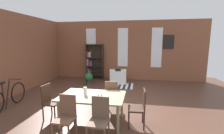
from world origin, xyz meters
TOP-DOWN VIEW (x-y plane):
  - ground_plane at (0.00, 0.00)m, footprint 10.62×10.62m
  - back_wall_brick at (0.00, 4.14)m, footprint 8.73×0.12m
  - window_pane_0 at (-1.80, 4.07)m, footprint 0.55×0.02m
  - window_pane_1 at (0.00, 4.07)m, footprint 0.55×0.02m
  - window_pane_2 at (1.80, 4.07)m, footprint 0.55×0.02m
  - dining_table at (-0.26, -0.85)m, footprint 1.64×1.03m
  - vase_on_table at (-0.45, -0.85)m, footprint 0.09×0.09m
  - tealight_candle_0 at (-0.03, -0.82)m, footprint 0.04×0.04m
  - tealight_candle_1 at (-0.10, -0.86)m, footprint 0.04×0.04m
  - tealight_candle_2 at (-0.42, -0.96)m, footprint 0.04×0.04m
  - dining_chair_head_left at (-1.45, -0.84)m, footprint 0.44×0.44m
  - dining_chair_near_right at (0.11, -1.59)m, footprint 0.41×0.41m
  - dining_chair_head_right at (0.93, -0.84)m, footprint 0.43×0.43m
  - dining_chair_far_right at (0.11, -0.10)m, footprint 0.43×0.43m
  - dining_chair_near_left at (-0.63, -1.59)m, footprint 0.41×0.41m
  - bookshelf_tall at (-1.63, 3.89)m, footprint 0.97×0.32m
  - armchair_white at (-0.16, 3.19)m, footprint 0.94×0.94m
  - bicycle_second at (-3.17, -0.44)m, footprint 0.44×1.72m
  - potted_plant_by_shelf at (-1.55, 2.74)m, footprint 0.42×0.42m
  - striped_rug at (0.08, 2.71)m, footprint 1.14×1.06m
  - framed_picture at (2.38, 4.07)m, footprint 0.56×0.03m

SIDE VIEW (x-z plane):
  - ground_plane at x=0.00m, z-range 0.00..0.00m
  - striped_rug at x=0.08m, z-range 0.00..0.01m
  - armchair_white at x=-0.16m, z-range -0.10..0.65m
  - potted_plant_by_shelf at x=-1.55m, z-range 0.04..0.59m
  - bicycle_second at x=-3.17m, z-range -0.10..0.81m
  - dining_chair_head_left at x=-1.45m, z-range 0.04..0.99m
  - dining_chair_near_right at x=0.11m, z-range 0.04..0.99m
  - dining_chair_head_right at x=0.93m, z-range 0.04..0.99m
  - dining_chair_far_right at x=0.11m, z-range 0.04..0.99m
  - dining_chair_near_left at x=-0.63m, z-range 0.04..0.99m
  - dining_table at x=-0.26m, z-range 0.28..1.02m
  - tealight_candle_2 at x=-0.42m, z-range 0.73..0.77m
  - tealight_candle_0 at x=-0.03m, z-range 0.73..0.77m
  - tealight_candle_1 at x=-0.10m, z-range 0.73..0.77m
  - vase_on_table at x=-0.45m, z-range 0.73..0.94m
  - bookshelf_tall at x=-1.63m, z-range 0.00..1.95m
  - back_wall_brick at x=0.00m, z-range 0.00..3.22m
  - window_pane_0 at x=-1.80m, z-range 0.72..2.81m
  - window_pane_1 at x=0.00m, z-range 0.72..2.81m
  - window_pane_2 at x=1.80m, z-range 0.72..2.81m
  - framed_picture at x=2.38m, z-range 1.72..2.44m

